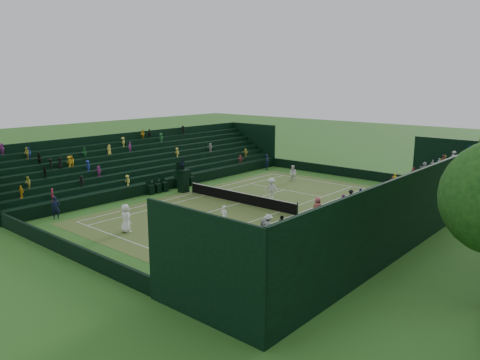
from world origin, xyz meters
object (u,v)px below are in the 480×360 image
Objects in this scene: umpire_chair at (183,178)px; player_far_east at (271,189)px; tennis_net at (240,197)px; player_near_east at (224,216)px; player_far_west at (293,173)px; player_near_west at (126,218)px.

player_far_east is at bearing 21.89° from umpire_chair.
player_far_east is at bearing 66.93° from tennis_net.
player_near_east is 0.84× the size of player_far_east.
umpire_chair is 11.64m from player_far_west.
player_near_east is 8.78m from player_far_east.
player_far_east is (7.80, 3.14, -0.39)m from umpire_chair.
player_far_west is (5.01, 10.49, -0.50)m from umpire_chair.
player_near_west is (5.83, -10.52, -0.36)m from umpire_chair.
player_near_west is 6.72m from player_near_east.
tennis_net is at bearing -90.25° from player_near_west.
umpire_chair reaches higher than player_far_west.
player_far_east reaches higher than tennis_net.
umpire_chair reaches higher than player_near_west.
player_far_east is (1.97, 13.65, -0.03)m from player_near_west.
player_far_east is (2.79, -7.36, 0.12)m from player_far_west.
player_near_east reaches higher than tennis_net.
umpire_chair is 1.64× the size of player_far_east.
player_near_east is at bearing -27.83° from umpire_chair.
player_near_west reaches higher than tennis_net.
tennis_net is at bearing -87.13° from player_far_west.
player_near_east is (3.48, -5.71, 0.27)m from tennis_net.
tennis_net is 7.33× the size of player_near_east.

